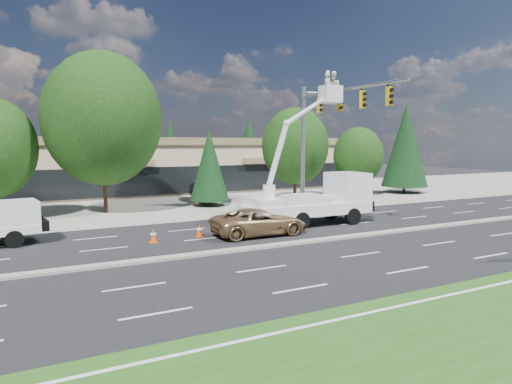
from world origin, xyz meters
TOP-DOWN VIEW (x-y plane):
  - ground at (0.00, 0.00)m, footprint 140.00×140.00m
  - concrete_apron at (0.00, 20.00)m, footprint 140.00×22.00m
  - grass_verge at (0.00, -13.00)m, footprint 140.00×10.00m
  - road_median at (0.00, 0.00)m, footprint 120.00×0.55m
  - strip_mall at (0.00, 29.97)m, footprint 50.40×15.40m
  - tree_front_d at (-3.00, 15.00)m, footprint 8.20×8.20m
  - tree_front_e at (5.00, 15.00)m, footprint 3.09×3.09m
  - tree_front_f at (13.00, 15.00)m, footprint 5.81×5.81m
  - tree_front_g at (20.00, 15.00)m, footprint 4.67×4.67m
  - tree_front_h at (26.00, 15.00)m, footprint 4.53×4.53m
  - tree_back_b at (-4.00, 42.00)m, footprint 5.91×5.91m
  - tree_back_c at (10.00, 42.00)m, footprint 4.06×4.06m
  - tree_back_d at (22.00, 42.00)m, footprint 4.45×4.45m
  - signal_mast at (10.03, 7.04)m, footprint 2.76×10.16m
  - bucket_truck at (7.65, 4.19)m, footprint 8.22×2.79m
  - traffic_cone_b at (-2.55, 3.62)m, footprint 0.40×0.40m
  - traffic_cone_c at (-0.05, 3.76)m, footprint 0.40×0.40m
  - traffic_cone_d at (6.18, 3.18)m, footprint 0.40×0.40m
  - minivan at (3.02, 2.80)m, footprint 5.28×2.51m
  - parked_car_east at (5.70, 18.46)m, footprint 2.31×4.76m

SIDE VIEW (x-z plane):
  - ground at x=0.00m, z-range 0.00..0.00m
  - concrete_apron at x=0.00m, z-range 0.00..0.01m
  - grass_verge at x=0.00m, z-range 0.00..0.01m
  - road_median at x=0.00m, z-range 0.00..0.12m
  - traffic_cone_b at x=-2.55m, z-range -0.01..0.69m
  - traffic_cone_c at x=-0.05m, z-range -0.01..0.69m
  - traffic_cone_d at x=6.18m, z-range -0.01..0.69m
  - minivan at x=3.02m, z-range 0.00..1.45m
  - parked_car_east at x=5.70m, z-range 0.00..1.50m
  - bucket_truck at x=7.65m, z-range -2.71..6.60m
  - strip_mall at x=0.00m, z-range 0.08..5.58m
  - tree_front_e at x=5.00m, z-range 0.22..6.32m
  - tree_front_g at x=20.00m, z-range 0.55..7.04m
  - tree_back_c at x=10.00m, z-range 0.29..8.29m
  - tree_back_d at x=22.00m, z-range 0.32..9.09m
  - tree_front_f at x=13.00m, z-range 0.69..8.75m
  - tree_front_h at x=26.00m, z-range 0.32..9.25m
  - signal_mast at x=10.03m, z-range 1.56..10.56m
  - tree_back_b at x=-4.00m, z-range 0.43..12.08m
  - tree_front_d at x=-3.00m, z-range 0.97..12.35m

